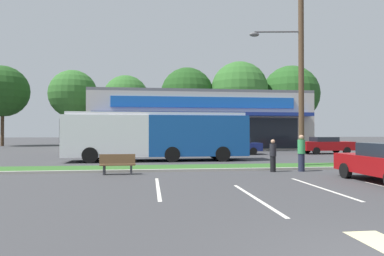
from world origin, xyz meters
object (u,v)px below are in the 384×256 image
object	(u,v)px
city_bus	(157,135)
pedestrian_mid	(301,153)
utility_pole	(299,67)
pedestrian_near_bench	(273,156)
car_0	(326,145)
bus_stop_bench	(118,164)
car_3	(235,146)
car_5	(118,146)

from	to	relation	value
city_bus	pedestrian_mid	bearing A→B (deg)	133.77
pedestrian_mid	utility_pole	bearing A→B (deg)	-122.87
pedestrian_near_bench	pedestrian_mid	xyz separation A→B (m)	(1.47, 0.01, 0.11)
utility_pole	car_0	xyz separation A→B (m)	(7.44, 10.74, -4.81)
bus_stop_bench	car_3	world-z (taller)	car_3
bus_stop_bench	car_3	distance (m)	15.64
city_bus	bus_stop_bench	xyz separation A→B (m)	(-1.96, -7.26, -1.26)
utility_pole	pedestrian_near_bench	world-z (taller)	utility_pole
city_bus	car_3	world-z (taller)	city_bus
bus_stop_bench	car_0	xyz separation A→B (m)	(17.11, 12.85, 0.28)
car_3	pedestrian_mid	bearing A→B (deg)	90.59
utility_pole	car_0	world-z (taller)	utility_pole
utility_pole	pedestrian_near_bench	distance (m)	5.61
utility_pole	bus_stop_bench	xyz separation A→B (m)	(-9.68, -2.11, -5.09)
city_bus	car_0	size ratio (longest dim) A/B	2.68
bus_stop_bench	pedestrian_near_bench	size ratio (longest dim) A/B	1.01
utility_pole	pedestrian_mid	bearing A→B (deg)	-111.30
car_0	car_5	size ratio (longest dim) A/B	1.09
utility_pole	city_bus	world-z (taller)	utility_pole
bus_stop_bench	pedestrian_mid	bearing A→B (deg)	-178.54
utility_pole	car_3	bearing A→B (deg)	94.57
utility_pole	car_3	distance (m)	11.88
pedestrian_near_bench	bus_stop_bench	bearing A→B (deg)	-125.17
car_3	bus_stop_bench	bearing A→B (deg)	55.71
city_bus	car_3	bearing A→B (deg)	-141.45
car_0	car_3	distance (m)	8.30
utility_pole	car_0	bearing A→B (deg)	55.30
pedestrian_near_bench	pedestrian_mid	bearing A→B (deg)	53.62
utility_pole	bus_stop_bench	world-z (taller)	utility_pole
car_5	pedestrian_mid	world-z (taller)	pedestrian_mid
bus_stop_bench	car_0	world-z (taller)	car_0
car_0	pedestrian_mid	world-z (taller)	pedestrian_mid
utility_pole	city_bus	bearing A→B (deg)	146.30
city_bus	pedestrian_mid	xyz separation A→B (m)	(6.98, -7.03, -0.85)
utility_pole	city_bus	xyz separation A→B (m)	(-7.72, 5.15, -3.83)
car_5	pedestrian_mid	distance (m)	16.32
pedestrian_near_bench	utility_pole	bearing A→B (deg)	93.80
city_bus	car_3	distance (m)	8.95
car_0	car_3	world-z (taller)	car_0
city_bus	pedestrian_near_bench	xyz separation A→B (m)	(5.51, -7.04, -0.97)
bus_stop_bench	car_3	bearing A→B (deg)	-124.29
car_0	pedestrian_near_bench	world-z (taller)	pedestrian_near_bench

